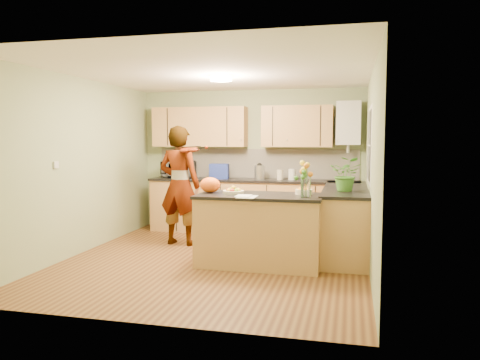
# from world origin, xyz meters

# --- Properties ---
(floor) EXTENTS (4.50, 4.50, 0.00)m
(floor) POSITION_xyz_m (0.00, 0.00, 0.00)
(floor) COLOR #532D17
(floor) RESTS_ON ground
(ceiling) EXTENTS (4.00, 4.50, 0.02)m
(ceiling) POSITION_xyz_m (0.00, 0.00, 2.50)
(ceiling) COLOR white
(ceiling) RESTS_ON wall_back
(wall_back) EXTENTS (4.00, 0.02, 2.50)m
(wall_back) POSITION_xyz_m (0.00, 2.25, 1.25)
(wall_back) COLOR #90A072
(wall_back) RESTS_ON floor
(wall_front) EXTENTS (4.00, 0.02, 2.50)m
(wall_front) POSITION_xyz_m (0.00, -2.25, 1.25)
(wall_front) COLOR #90A072
(wall_front) RESTS_ON floor
(wall_left) EXTENTS (0.02, 4.50, 2.50)m
(wall_left) POSITION_xyz_m (-2.00, 0.00, 1.25)
(wall_left) COLOR #90A072
(wall_left) RESTS_ON floor
(wall_right) EXTENTS (0.02, 4.50, 2.50)m
(wall_right) POSITION_xyz_m (2.00, 0.00, 1.25)
(wall_right) COLOR #90A072
(wall_right) RESTS_ON floor
(back_counter) EXTENTS (3.64, 0.62, 0.94)m
(back_counter) POSITION_xyz_m (0.10, 1.95, 0.47)
(back_counter) COLOR #A36C41
(back_counter) RESTS_ON floor
(right_counter) EXTENTS (0.62, 2.24, 0.94)m
(right_counter) POSITION_xyz_m (1.70, 0.85, 0.47)
(right_counter) COLOR #A36C41
(right_counter) RESTS_ON floor
(splashback) EXTENTS (3.60, 0.02, 0.52)m
(splashback) POSITION_xyz_m (0.10, 2.23, 1.20)
(splashback) COLOR silver
(splashback) RESTS_ON back_counter
(upper_cabinets) EXTENTS (3.20, 0.34, 0.70)m
(upper_cabinets) POSITION_xyz_m (-0.18, 2.08, 1.85)
(upper_cabinets) COLOR #A36C41
(upper_cabinets) RESTS_ON wall_back
(boiler) EXTENTS (0.40, 0.30, 0.86)m
(boiler) POSITION_xyz_m (1.70, 2.09, 1.90)
(boiler) COLOR silver
(boiler) RESTS_ON wall_back
(window_right) EXTENTS (0.01, 1.30, 1.05)m
(window_right) POSITION_xyz_m (1.99, 0.60, 1.55)
(window_right) COLOR silver
(window_right) RESTS_ON wall_right
(light_switch) EXTENTS (0.02, 0.09, 0.09)m
(light_switch) POSITION_xyz_m (-1.99, -0.60, 1.30)
(light_switch) COLOR silver
(light_switch) RESTS_ON wall_left
(ceiling_lamp) EXTENTS (0.30, 0.30, 0.07)m
(ceiling_lamp) POSITION_xyz_m (0.00, 0.30, 2.46)
(ceiling_lamp) COLOR #FFEABF
(ceiling_lamp) RESTS_ON ceiling
(peninsula_island) EXTENTS (1.61, 0.82, 0.92)m
(peninsula_island) POSITION_xyz_m (0.62, -0.08, 0.46)
(peninsula_island) COLOR #A36C41
(peninsula_island) RESTS_ON floor
(fruit_dish) EXTENTS (0.28, 0.28, 0.10)m
(fruit_dish) POSITION_xyz_m (0.27, -0.08, 0.96)
(fruit_dish) COLOR beige
(fruit_dish) RESTS_ON peninsula_island
(orange_bowl) EXTENTS (0.22, 0.22, 0.13)m
(orange_bowl) POSITION_xyz_m (1.17, 0.07, 0.98)
(orange_bowl) COLOR beige
(orange_bowl) RESTS_ON peninsula_island
(flower_vase) EXTENTS (0.27, 0.27, 0.49)m
(flower_vase) POSITION_xyz_m (1.22, -0.26, 1.25)
(flower_vase) COLOR silver
(flower_vase) RESTS_ON peninsula_island
(orange_bag) EXTENTS (0.32, 0.29, 0.21)m
(orange_bag) POSITION_xyz_m (-0.06, -0.03, 1.02)
(orange_bag) COLOR #FC5D14
(orange_bag) RESTS_ON peninsula_island
(papers) EXTENTS (0.22, 0.31, 0.01)m
(papers) POSITION_xyz_m (0.52, -0.38, 0.93)
(papers) COLOR white
(papers) RESTS_ON peninsula_island
(violinist) EXTENTS (0.72, 0.52, 1.84)m
(violinist) POSITION_xyz_m (-0.81, 0.81, 0.92)
(violinist) COLOR #EEB991
(violinist) RESTS_ON floor
(violin) EXTENTS (0.70, 0.60, 0.17)m
(violin) POSITION_xyz_m (-0.61, 0.59, 1.47)
(violin) COLOR #4D1404
(violin) RESTS_ON violinist
(microwave) EXTENTS (0.58, 0.43, 0.30)m
(microwave) POSITION_xyz_m (-1.28, 1.97, 1.09)
(microwave) COLOR silver
(microwave) RESTS_ON back_counter
(blue_box) EXTENTS (0.35, 0.28, 0.26)m
(blue_box) POSITION_xyz_m (-0.50, 1.94, 1.07)
(blue_box) COLOR navy
(blue_box) RESTS_ON back_counter
(kettle) EXTENTS (0.18, 0.18, 0.33)m
(kettle) POSITION_xyz_m (0.22, 1.94, 1.07)
(kettle) COLOR silver
(kettle) RESTS_ON back_counter
(jar_cream) EXTENTS (0.13, 0.13, 0.17)m
(jar_cream) POSITION_xyz_m (0.57, 1.98, 1.02)
(jar_cream) COLOR beige
(jar_cream) RESTS_ON back_counter
(jar_white) EXTENTS (0.16, 0.16, 0.19)m
(jar_white) POSITION_xyz_m (0.78, 1.96, 1.03)
(jar_white) COLOR silver
(jar_white) RESTS_ON back_counter
(potted_plant) EXTENTS (0.48, 0.43, 0.46)m
(potted_plant) POSITION_xyz_m (1.70, 0.38, 1.17)
(potted_plant) COLOR #3F7D29
(potted_plant) RESTS_ON right_counter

